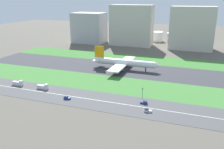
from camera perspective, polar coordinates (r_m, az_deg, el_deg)
ground_plane at (r=219.80m, az=3.39°, el=1.25°), size 800.00×800.00×0.00m
runway at (r=219.79m, az=3.39°, el=1.26°), size 280.00×46.00×0.10m
grass_median_north at (r=257.98m, az=6.01°, el=3.71°), size 280.00×36.00×0.10m
grass_median_south at (r=182.81m, az=-0.30°, el=-2.20°), size 280.00×36.00×0.10m
highway at (r=155.36m, az=-4.41°, el=-6.02°), size 280.00×28.00×0.10m
highway_centerline at (r=155.34m, az=-4.41°, el=-6.00°), size 266.00×0.50×0.01m
airliner at (r=218.98m, az=2.62°, el=2.89°), size 65.00×56.00×19.70m
truck_2 at (r=178.95m, az=-16.16°, el=-2.85°), size 8.40×2.50×4.00m
truck_1 at (r=192.31m, az=-21.51°, el=-1.96°), size 8.40×2.50×4.00m
car_4 at (r=140.63m, az=8.45°, el=-8.46°), size 4.40×1.80×2.00m
car_3 at (r=150.23m, az=7.67°, el=-6.64°), size 4.40×1.80×2.00m
car_1 at (r=158.20m, az=-10.72°, el=-5.50°), size 4.40×1.80×2.00m
traffic_light at (r=156.66m, az=7.28°, el=-4.22°), size 0.36×0.50×7.20m
terminal_building at (r=352.06m, az=-5.45°, el=11.02°), size 44.00×32.83×42.23m
hangar_building at (r=329.63m, az=4.69°, el=11.58°), size 56.06×25.23×53.67m
office_tower at (r=318.28m, az=18.52°, el=10.42°), size 52.77×28.99×52.69m
fuel_tank_west at (r=370.03m, az=10.70°, el=8.92°), size 17.58×17.58×13.96m
fuel_tank_centre at (r=366.89m, az=14.69°, el=8.53°), size 22.97×22.97×13.39m
fuel_tank_east at (r=365.45m, az=19.89°, el=7.97°), size 18.71×18.71×12.81m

